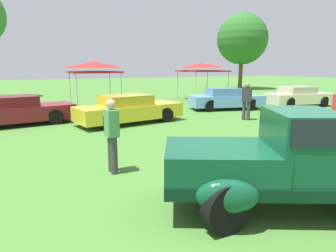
{
  "coord_description": "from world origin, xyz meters",
  "views": [
    {
      "loc": [
        -3.88,
        -3.6,
        2.38
      ],
      "look_at": [
        -0.8,
        2.73,
        0.97
      ],
      "focal_mm": 31.53,
      "sensor_mm": 36.0,
      "label": 1
    }
  ],
  "objects_px": {
    "show_car_yellow": "(129,109)",
    "show_car_cream": "(299,97)",
    "show_car_skyblue": "(226,99)",
    "spectator_between_cars": "(112,134)",
    "feature_pickup_truck": "(295,161)",
    "spectator_far_side": "(247,100)",
    "canopy_tent_left_field": "(94,66)",
    "canopy_tent_center_field": "(203,67)",
    "show_car_burgundy": "(16,111)"
  },
  "relations": [
    {
      "from": "show_car_skyblue",
      "to": "spectator_far_side",
      "type": "xyz_separation_m",
      "value": [
        -1.29,
        -3.25,
        0.31
      ]
    },
    {
      "from": "show_car_skyblue",
      "to": "spectator_between_cars",
      "type": "xyz_separation_m",
      "value": [
        -8.64,
        -7.3,
        0.31
      ]
    },
    {
      "from": "show_car_yellow",
      "to": "show_car_skyblue",
      "type": "bearing_deg",
      "value": 14.54
    },
    {
      "from": "show_car_cream",
      "to": "canopy_tent_left_field",
      "type": "height_order",
      "value": "canopy_tent_left_field"
    },
    {
      "from": "canopy_tent_left_field",
      "to": "show_car_skyblue",
      "type": "bearing_deg",
      "value": -30.25
    },
    {
      "from": "spectator_far_side",
      "to": "canopy_tent_left_field",
      "type": "distance_m",
      "value": 8.97
    },
    {
      "from": "show_car_skyblue",
      "to": "show_car_cream",
      "type": "distance_m",
      "value": 4.93
    },
    {
      "from": "feature_pickup_truck",
      "to": "spectator_between_cars",
      "type": "height_order",
      "value": "feature_pickup_truck"
    },
    {
      "from": "feature_pickup_truck",
      "to": "canopy_tent_center_field",
      "type": "height_order",
      "value": "canopy_tent_center_field"
    },
    {
      "from": "feature_pickup_truck",
      "to": "show_car_yellow",
      "type": "xyz_separation_m",
      "value": [
        0.08,
        8.76,
        -0.26
      ]
    },
    {
      "from": "show_car_cream",
      "to": "canopy_tent_left_field",
      "type": "bearing_deg",
      "value": 157.63
    },
    {
      "from": "show_car_skyblue",
      "to": "spectator_far_side",
      "type": "distance_m",
      "value": 3.51
    },
    {
      "from": "spectator_between_cars",
      "to": "canopy_tent_left_field",
      "type": "relative_size",
      "value": 0.62
    },
    {
      "from": "spectator_between_cars",
      "to": "spectator_far_side",
      "type": "xyz_separation_m",
      "value": [
        7.35,
        4.05,
        0.0
      ]
    },
    {
      "from": "feature_pickup_truck",
      "to": "spectator_between_cars",
      "type": "xyz_separation_m",
      "value": [
        -2.22,
        3.1,
        0.05
      ]
    },
    {
      "from": "show_car_yellow",
      "to": "canopy_tent_center_field",
      "type": "height_order",
      "value": "canopy_tent_center_field"
    },
    {
      "from": "show_car_cream",
      "to": "spectator_between_cars",
      "type": "xyz_separation_m",
      "value": [
        -13.49,
        -6.43,
        0.31
      ]
    },
    {
      "from": "spectator_far_side",
      "to": "canopy_tent_center_field",
      "type": "distance_m",
      "value": 8.87
    },
    {
      "from": "spectator_far_side",
      "to": "canopy_tent_center_field",
      "type": "height_order",
      "value": "canopy_tent_center_field"
    },
    {
      "from": "show_car_yellow",
      "to": "spectator_far_side",
      "type": "bearing_deg",
      "value": -17.67
    },
    {
      "from": "show_car_yellow",
      "to": "spectator_between_cars",
      "type": "bearing_deg",
      "value": -112.16
    },
    {
      "from": "spectator_between_cars",
      "to": "spectator_far_side",
      "type": "relative_size",
      "value": 1.0
    },
    {
      "from": "show_car_skyblue",
      "to": "show_car_cream",
      "type": "bearing_deg",
      "value": -10.16
    },
    {
      "from": "canopy_tent_left_field",
      "to": "canopy_tent_center_field",
      "type": "height_order",
      "value": "same"
    },
    {
      "from": "show_car_skyblue",
      "to": "spectator_far_side",
      "type": "bearing_deg",
      "value": -111.66
    },
    {
      "from": "show_car_cream",
      "to": "canopy_tent_center_field",
      "type": "bearing_deg",
      "value": 119.15
    },
    {
      "from": "show_car_skyblue",
      "to": "canopy_tent_left_field",
      "type": "height_order",
      "value": "canopy_tent_left_field"
    },
    {
      "from": "spectator_far_side",
      "to": "canopy_tent_center_field",
      "type": "xyz_separation_m",
      "value": [
        2.87,
        8.26,
        1.51
      ]
    },
    {
      "from": "feature_pickup_truck",
      "to": "canopy_tent_left_field",
      "type": "height_order",
      "value": "canopy_tent_left_field"
    },
    {
      "from": "show_car_burgundy",
      "to": "show_car_skyblue",
      "type": "relative_size",
      "value": 1.07
    },
    {
      "from": "feature_pickup_truck",
      "to": "show_car_yellow",
      "type": "height_order",
      "value": "feature_pickup_truck"
    },
    {
      "from": "feature_pickup_truck",
      "to": "show_car_cream",
      "type": "xyz_separation_m",
      "value": [
        11.27,
        9.53,
        -0.26
      ]
    },
    {
      "from": "spectator_between_cars",
      "to": "show_car_yellow",
      "type": "bearing_deg",
      "value": 67.84
    },
    {
      "from": "show_car_skyblue",
      "to": "canopy_tent_center_field",
      "type": "distance_m",
      "value": 5.56
    },
    {
      "from": "show_car_yellow",
      "to": "spectator_far_side",
      "type": "distance_m",
      "value": 5.3
    },
    {
      "from": "show_car_skyblue",
      "to": "canopy_tent_left_field",
      "type": "relative_size",
      "value": 1.6
    },
    {
      "from": "show_car_yellow",
      "to": "spectator_far_side",
      "type": "height_order",
      "value": "spectator_far_side"
    },
    {
      "from": "feature_pickup_truck",
      "to": "canopy_tent_left_field",
      "type": "xyz_separation_m",
      "value": [
        -0.16,
        14.24,
        1.56
      ]
    },
    {
      "from": "show_car_skyblue",
      "to": "spectator_between_cars",
      "type": "distance_m",
      "value": 11.31
    },
    {
      "from": "show_car_skyblue",
      "to": "show_car_cream",
      "type": "height_order",
      "value": "same"
    },
    {
      "from": "canopy_tent_left_field",
      "to": "show_car_yellow",
      "type": "bearing_deg",
      "value": -87.47
    },
    {
      "from": "show_car_yellow",
      "to": "show_car_cream",
      "type": "height_order",
      "value": "same"
    },
    {
      "from": "canopy_tent_center_field",
      "to": "spectator_far_side",
      "type": "bearing_deg",
      "value": -109.14
    },
    {
      "from": "show_car_burgundy",
      "to": "canopy_tent_center_field",
      "type": "bearing_deg",
      "value": 22.3
    },
    {
      "from": "show_car_burgundy",
      "to": "spectator_far_side",
      "type": "relative_size",
      "value": 2.77
    },
    {
      "from": "feature_pickup_truck",
      "to": "spectator_far_side",
      "type": "relative_size",
      "value": 2.59
    },
    {
      "from": "show_car_cream",
      "to": "spectator_far_side",
      "type": "relative_size",
      "value": 2.53
    },
    {
      "from": "canopy_tent_center_field",
      "to": "feature_pickup_truck",
      "type": "bearing_deg",
      "value": -117.42
    },
    {
      "from": "show_car_burgundy",
      "to": "show_car_skyblue",
      "type": "bearing_deg",
      "value": 0.18
    },
    {
      "from": "show_car_burgundy",
      "to": "canopy_tent_left_field",
      "type": "xyz_separation_m",
      "value": [
        4.14,
        3.87,
        1.82
      ]
    }
  ]
}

